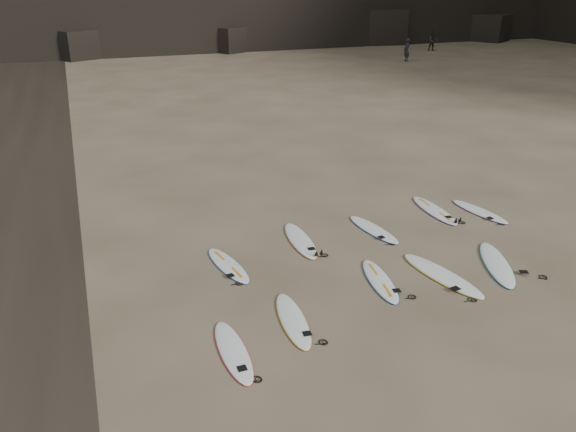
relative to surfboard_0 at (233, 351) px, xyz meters
The scene contains 13 objects.
ground 4.50m from the surfboard_0, 15.57° to the left, with size 240.00×240.00×0.00m, color #897559.
surfboard_0 is the anchor object (origin of this frame).
surfboard_1 1.65m from the surfboard_0, 21.76° to the left, with size 0.54×2.26×0.08m, color white.
surfboard_2 4.41m from the surfboard_0, 19.15° to the left, with size 0.53×2.22×0.08m, color white.
surfboard_3 5.88m from the surfboard_0, 11.11° to the left, with size 0.64×2.67×0.10m, color white.
surfboard_4 7.54m from the surfboard_0, ahead, with size 0.61×2.56×0.09m, color white.
surfboard_5 3.67m from the surfboard_0, 76.47° to the left, with size 0.53×2.22×0.08m, color white.
surfboard_6 5.33m from the surfboard_0, 53.37° to the left, with size 0.59×2.45×0.09m, color white.
surfboard_7 6.91m from the surfboard_0, 37.40° to the left, with size 0.54×2.27×0.08m, color white.
surfboard_8 9.36m from the surfboard_0, 30.84° to the left, with size 0.60×2.50×0.09m, color white.
surfboard_9 10.24m from the surfboard_0, 24.26° to the left, with size 0.54×2.26×0.08m, color white.
person_a 42.57m from the surfboard_0, 53.70° to the left, with size 0.70×0.46×1.92m, color black.
person_b 50.57m from the surfboard_0, 51.53° to the left, with size 0.91×0.71×1.88m, color black.
Camera 1 is at (-6.59, -10.28, 7.03)m, focal length 35.00 mm.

